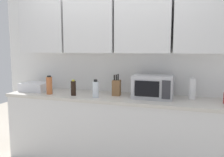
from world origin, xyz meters
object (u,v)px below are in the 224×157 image
Objects in this scene: microwave at (153,87)px; knife_block at (116,87)px; dish_rack at (36,87)px; bottle_spice_jar at (49,85)px; bottle_white_jar at (192,89)px; bottle_soy_dark at (73,88)px; bottle_clear_tall at (96,89)px.

knife_block is at bearing 179.71° from microwave.
knife_block is at bearing 2.41° from dish_rack.
bottle_spice_jar is 0.92× the size of bottle_white_jar.
microwave is 1.93× the size of bottle_spice_jar.
dish_rack is at bearing 155.83° from bottle_spice_jar.
dish_rack is 1.83× the size of bottle_soy_dark.
microwave is 2.31× the size of bottle_soy_dark.
bottle_white_jar is at bearing 4.45° from knife_block.
bottle_spice_jar is 1.10× the size of bottle_clear_tall.
bottle_soy_dark is at bearing -170.11° from bottle_white_jar.
bottle_clear_tall is (-0.68, -0.20, -0.04)m from microwave.
dish_rack is 1.35× the size of knife_block.
microwave is 0.46m from bottle_white_jar.
knife_block is 0.90m from bottle_spice_jar.
dish_rack is 1.40× the size of bottle_white_jar.
dish_rack is at bearing 169.07° from bottle_soy_dark.
bottle_white_jar reaches higher than bottle_soy_dark.
bottle_clear_tall is (-1.14, -0.28, -0.02)m from bottle_white_jar.
bottle_soy_dark is at bearing 2.69° from bottle_spice_jar.
bottle_spice_jar is at bearing 179.55° from bottle_clear_tall.
bottle_clear_tall is at bearing -0.45° from bottle_spice_jar.
bottle_white_jar is (0.46, 0.07, -0.01)m from microwave.
bottle_white_jar reaches higher than dish_rack.
knife_block is 1.04× the size of bottle_white_jar.
bottle_white_jar is at bearing 9.28° from microwave.
dish_rack is 1.21m from knife_block.
microwave reaches higher than bottle_soy_dark.
dish_rack is 0.69m from bottle_soy_dark.
bottle_white_jar is at bearing 9.89° from bottle_soy_dark.
microwave is 1.26× the size of dish_rack.
knife_block is (-0.47, 0.00, -0.04)m from microwave.
bottle_white_jar is at bearing 8.51° from bottle_spice_jar.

